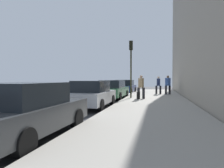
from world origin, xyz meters
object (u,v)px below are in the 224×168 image
Objects in this scene: parked_car_navy at (125,87)px; pedestrian_navy_coat at (158,85)px; parked_car_silver at (92,94)px; rolling_suitcase at (138,95)px; parked_car_green at (113,90)px; pedestrian_blue_coat at (168,84)px; traffic_light_pole at (131,59)px; parked_car_charcoal at (27,111)px; pedestrian_tan_coat at (141,86)px.

pedestrian_navy_coat is (-1.98, -3.53, 0.31)m from parked_car_navy.
parked_car_silver reaches higher than rolling_suitcase.
parked_car_green is (5.37, -0.05, 0.00)m from parked_car_silver.
parked_car_green is 2.70× the size of pedestrian_blue_coat.
parked_car_green and parked_car_navy have the same top height.
parked_car_navy is 1.07× the size of traffic_light_pole.
parked_car_charcoal is 17.70m from parked_car_navy.
pedestrian_navy_coat reaches higher than rolling_suitcase.
parked_car_charcoal is 10.88m from pedestrian_tan_coat.
pedestrian_navy_coat is (15.71, -3.56, 0.31)m from parked_car_charcoal.
pedestrian_blue_coat reaches higher than parked_car_navy.
pedestrian_blue_coat is at bearing -16.01° from parked_car_charcoal.
parked_car_charcoal is 16.11m from pedestrian_navy_coat.
parked_car_silver is 10.33m from pedestrian_navy_coat.
parked_car_silver is 5.77m from traffic_light_pole.
traffic_light_pole is 4.94× the size of rolling_suitcase.
pedestrian_blue_coat is at bearing -24.31° from pedestrian_tan_coat.
parked_car_charcoal is 1.04× the size of parked_car_silver.
parked_car_silver is at bearing 179.40° from parked_car_navy.
parked_car_navy reaches higher than rolling_suitcase.
pedestrian_blue_coat reaches higher than pedestrian_navy_coat.
parked_car_navy is (11.64, -0.12, 0.00)m from parked_car_silver.
pedestrian_navy_coat is 0.39× the size of traffic_light_pole.
parked_car_silver is 4.73m from rolling_suitcase.
parked_car_green is 5.61m from pedestrian_navy_coat.
parked_car_charcoal is 2.45× the size of pedestrian_blue_coat.
parked_car_navy is at bearing 17.55° from pedestrian_tan_coat.
pedestrian_blue_coat is (9.36, -4.51, 0.34)m from parked_car_silver.
rolling_suitcase is at bearing -27.69° from parked_car_silver.
traffic_light_pole is (-6.61, -1.42, 2.35)m from parked_car_navy.
rolling_suitcase is (-5.48, 1.45, -0.65)m from pedestrian_navy_coat.
parked_car_green is at bearing 131.77° from pedestrian_blue_coat.
parked_car_green is at bearing -0.54° from parked_car_silver.
pedestrian_tan_coat is at bearing -108.95° from parked_car_green.
parked_car_green is 1.10× the size of traffic_light_pole.
parked_car_charcoal is 2.51× the size of pedestrian_tan_coat.
parked_car_silver is 2.40× the size of pedestrian_tan_coat.
rolling_suitcase is at bearing -164.49° from parked_car_navy.
parked_car_navy is 5.28× the size of rolling_suitcase.
pedestrian_blue_coat is at bearing -34.47° from traffic_light_pole.
traffic_light_pole reaches higher than pedestrian_tan_coat.
parked_car_green is at bearing 0.20° from parked_car_charcoal.
parked_car_silver is at bearing 154.24° from pedestrian_blue_coat.
parked_car_navy is 2.72× the size of pedestrian_navy_coat.
parked_car_silver is at bearing 152.78° from pedestrian_tan_coat.
parked_car_green is at bearing 77.24° from traffic_light_pole.
parked_car_charcoal and parked_car_navy have the same top height.
parked_car_silver is 5.16m from pedestrian_tan_coat.
parked_car_green is 2.79× the size of pedestrian_navy_coat.
pedestrian_tan_coat is 2.23m from traffic_light_pole.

